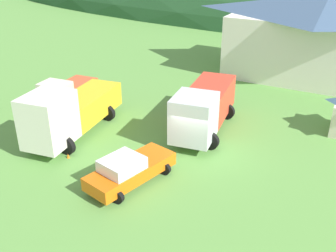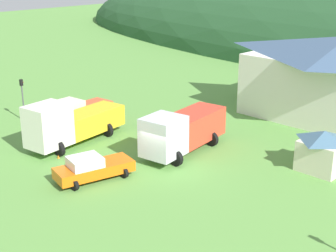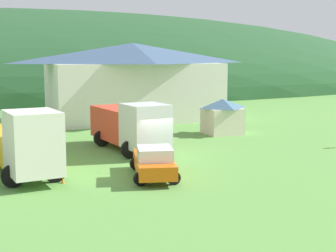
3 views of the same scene
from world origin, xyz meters
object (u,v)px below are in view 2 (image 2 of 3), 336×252
at_px(light_truck_cream, 82,110).
at_px(traffic_cone_near_pickup, 58,158).
at_px(tow_truck_silver, 182,130).
at_px(service_pickup_orange, 92,168).
at_px(traffic_light_west, 23,95).
at_px(play_shed_cream, 323,150).
at_px(heavy_rig_striped, 69,123).

distance_m(light_truck_cream, traffic_cone_near_pickup, 7.86).
distance_m(tow_truck_silver, traffic_cone_near_pickup, 9.00).
xyz_separation_m(light_truck_cream, service_pickup_orange, (9.69, -6.34, -0.32)).
bearing_deg(traffic_light_west, play_shed_cream, 19.64).
bearing_deg(tow_truck_silver, service_pickup_orange, -15.27).
relative_size(tow_truck_silver, service_pickup_orange, 1.52).
distance_m(light_truck_cream, tow_truck_silver, 10.67).
bearing_deg(heavy_rig_striped, play_shed_cream, 111.44).
distance_m(play_shed_cream, heavy_rig_striped, 18.26).
xyz_separation_m(service_pickup_orange, traffic_cone_near_pickup, (-4.58, 0.47, -0.83)).
relative_size(heavy_rig_striped, service_pickup_orange, 1.64).
bearing_deg(light_truck_cream, traffic_light_west, -57.78).
relative_size(heavy_rig_striped, traffic_light_west, 2.33).
relative_size(heavy_rig_striped, traffic_cone_near_pickup, 16.23).
xyz_separation_m(light_truck_cream, traffic_light_west, (-4.09, -3.13, 1.15)).
height_order(tow_truck_silver, service_pickup_orange, tow_truck_silver).
bearing_deg(traffic_cone_near_pickup, heavy_rig_striped, 126.73).
height_order(heavy_rig_striped, traffic_light_west, traffic_light_west).
height_order(light_truck_cream, heavy_rig_striped, heavy_rig_striped).
bearing_deg(heavy_rig_striped, traffic_cone_near_pickup, 28.77).
bearing_deg(play_shed_cream, traffic_cone_near_pickup, -142.13).
height_order(light_truck_cream, traffic_cone_near_pickup, light_truck_cream).
height_order(service_pickup_orange, traffic_light_west, traffic_light_west).
bearing_deg(service_pickup_orange, play_shed_cream, 153.43).
xyz_separation_m(service_pickup_orange, traffic_light_west, (-13.77, 3.21, 1.48)).
bearing_deg(tow_truck_silver, heavy_rig_striped, -64.42).
relative_size(play_shed_cream, service_pickup_orange, 0.56).
bearing_deg(play_shed_cream, light_truck_cream, -164.85).
xyz_separation_m(tow_truck_silver, traffic_light_west, (-14.69, -4.17, 0.57)).
distance_m(play_shed_cream, traffic_cone_near_pickup, 18.17).
distance_m(heavy_rig_striped, traffic_light_west, 7.63).
bearing_deg(heavy_rig_striped, light_truck_cream, -144.63).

